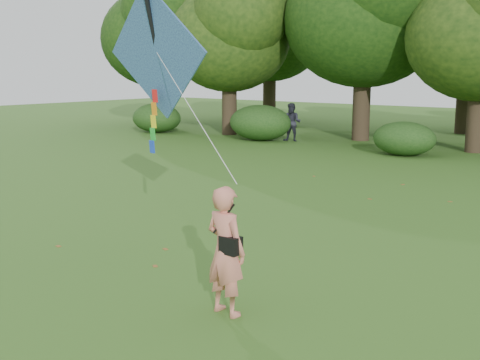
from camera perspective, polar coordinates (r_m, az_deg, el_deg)
The scene contains 6 objects.
ground at distance 9.81m, azimuth -3.41°, elevation -10.90°, with size 100.00×100.00×0.00m, color #265114.
man_kite_flyer at distance 8.82m, azimuth -1.36°, elevation -6.73°, with size 0.70×0.46×1.93m, color #D77A65.
bystander_left at distance 30.27m, azimuth 4.96°, elevation 5.47°, with size 0.93×0.72×1.91m, color #282735.
crossbody_bag at distance 8.69m, azimuth -0.90°, elevation -6.11°, with size 0.43×0.20×0.74m.
flying_kite at distance 12.21m, azimuth -7.91°, elevation 11.74°, with size 5.02×2.49×3.36m.
fallen_leaves at distance 14.72m, azimuth 10.65°, elevation -3.74°, with size 8.76×15.64×0.01m.
Camera 1 is at (6.10, -6.81, 3.57)m, focal length 45.00 mm.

